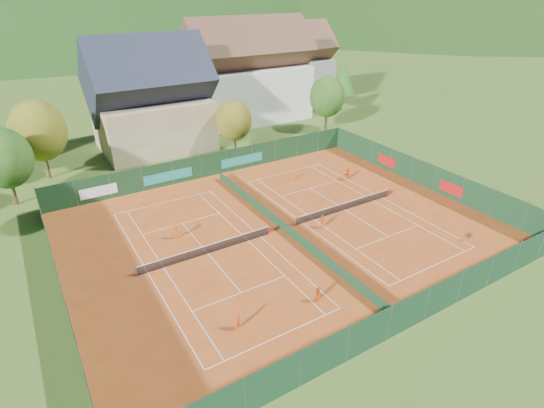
{
  "coord_description": "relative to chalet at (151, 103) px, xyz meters",
  "views": [
    {
      "loc": [
        -19.71,
        -30.17,
        21.56
      ],
      "look_at": [
        0.0,
        2.0,
        2.0
      ],
      "focal_mm": 28.0,
      "sensor_mm": 36.0,
      "label": 1
    }
  ],
  "objects": [
    {
      "name": "loose_ball_2",
      "position": [
        3.31,
        -28.34,
        -6.59
      ],
      "size": [
        0.07,
        0.07,
        0.07
      ],
      "primitive_type": "sphere",
      "color": "#CCD833",
      "rests_on": "ground"
    },
    {
      "name": "loose_ball_0",
      "position": [
        -8.14,
        -36.85,
        -6.59
      ],
      "size": [
        0.07,
        0.07,
        0.07
      ],
      "primitive_type": "sphere",
      "color": "#CCD833",
      "rests_on": "ground"
    },
    {
      "name": "ball_hopper",
      "position": [
        16.8,
        -40.77,
        -6.07
      ],
      "size": [
        0.34,
        0.34,
        0.8
      ],
      "color": "slate",
      "rests_on": "ground"
    },
    {
      "name": "tree_east_mid",
      "position": [
        37.0,
        2.0,
        -0.56
      ],
      "size": [
        5.04,
        5.04,
        9.0
      ],
      "color": "#4E311B",
      "rests_on": "ground"
    },
    {
      "name": "player_right_far_a",
      "position": [
        10.67,
        -20.58,
        -6.03
      ],
      "size": [
        0.69,
        0.63,
        1.19
      ],
      "primitive_type": "imported",
      "rotation": [
        0.0,
        0.0,
        3.71
      ],
      "color": "#F65415",
      "rests_on": "ground"
    },
    {
      "name": "court_markings_right",
      "position": [
        11.0,
        -30.0,
        -6.61
      ],
      "size": [
        11.03,
        23.83,
        0.0
      ],
      "color": "white",
      "rests_on": "ground"
    },
    {
      "name": "fence_east",
      "position": [
        23.0,
        -29.95,
        -5.14
      ],
      "size": [
        0.09,
        32.0,
        3.0
      ],
      "color": "#12321B",
      "rests_on": "ground"
    },
    {
      "name": "fence_south",
      "position": [
        3.0,
        -46.0,
        -5.12
      ],
      "size": [
        40.0,
        0.04,
        3.0
      ],
      "color": "#12331E",
      "rests_on": "ground"
    },
    {
      "name": "loose_ball_3",
      "position": [
        -3.34,
        -24.5,
        -6.59
      ],
      "size": [
        0.07,
        0.07,
        0.07
      ],
      "primitive_type": "sphere",
      "color": "#CCD833",
      "rests_on": "ground"
    },
    {
      "name": "player_left_far",
      "position": [
        -6.52,
        -26.03,
        -5.9
      ],
      "size": [
        0.95,
        0.56,
        1.46
      ],
      "primitive_type": "imported",
      "rotation": [
        0.0,
        0.0,
        3.12
      ],
      "color": "#CC5212",
      "rests_on": "ground"
    },
    {
      "name": "tree_east_front",
      "position": [
        27.0,
        -6.0,
        -1.23
      ],
      "size": [
        5.72,
        5.72,
        8.69
      ],
      "color": "#422A17",
      "rests_on": "ground"
    },
    {
      "name": "tree_west_front",
      "position": [
        -19.0,
        -10.0,
        -1.23
      ],
      "size": [
        5.72,
        5.72,
        8.69
      ],
      "color": "#4C341B",
      "rests_on": "ground"
    },
    {
      "name": "court_markings_left",
      "position": [
        -5.0,
        -30.0,
        -6.61
      ],
      "size": [
        11.03,
        23.83,
        0.0
      ],
      "color": "white",
      "rests_on": "ground"
    },
    {
      "name": "loose_ball_1",
      "position": [
        7.96,
        -42.68,
        -6.59
      ],
      "size": [
        0.07,
        0.07,
        0.07
      ],
      "primitive_type": "sphere",
      "color": "#CCD833",
      "rests_on": "ground"
    },
    {
      "name": "tennis_net_left",
      "position": [
        -4.85,
        -30.0,
        -6.12
      ],
      "size": [
        13.3,
        0.1,
        1.02
      ],
      "color": "#59595B",
      "rests_on": "ground"
    },
    {
      "name": "player_right_far_b",
      "position": [
        16.36,
        -23.97,
        -5.84
      ],
      "size": [
        1.52,
        0.99,
        1.57
      ],
      "primitive_type": "imported",
      "rotation": [
        0.0,
        0.0,
        3.54
      ],
      "color": "orange",
      "rests_on": "ground"
    },
    {
      "name": "tree_east_back",
      "position": [
        29.0,
        10.0,
        0.12
      ],
      "size": [
        7.15,
        7.15,
        10.86
      ],
      "color": "#4D361B",
      "rests_on": "ground"
    },
    {
      "name": "hotel_block_a",
      "position": [
        19.0,
        6.0,
        0.76
      ],
      "size": [
        21.6,
        11.0,
        17.25
      ],
      "color": "silver",
      "rests_on": "ground"
    },
    {
      "name": "chalet",
      "position": [
        0.0,
        0.0,
        0.0
      ],
      "size": [
        16.2,
        12.0,
        16.0
      ],
      "color": "#C6B08B",
      "rests_on": "ground"
    },
    {
      "name": "player_right_near",
      "position": [
        6.54,
        -31.75,
        -5.9
      ],
      "size": [
        0.68,
        0.92,
        1.45
      ],
      "primitive_type": "imported",
      "rotation": [
        0.0,
        0.0,
        1.13
      ],
      "color": "orange",
      "rests_on": "ground"
    },
    {
      "name": "clay_pad",
      "position": [
        3.0,
        -30.0,
        -6.62
      ],
      "size": [
        40.0,
        32.0,
        0.01
      ],
      "primitive_type": "cube",
      "color": "#A14417",
      "rests_on": "ground"
    },
    {
      "name": "fence_north",
      "position": [
        2.54,
        -14.01,
        -5.16
      ],
      "size": [
        40.0,
        0.1,
        3.0
      ],
      "color": "#123219",
      "rests_on": "ground"
    },
    {
      "name": "court_divider",
      "position": [
        3.0,
        -30.0,
        -6.12
      ],
      "size": [
        0.03,
        28.8,
        1.0
      ],
      "color": "#12331C",
      "rests_on": "ground"
    },
    {
      "name": "tennis_net_right",
      "position": [
        11.15,
        -30.0,
        -6.12
      ],
      "size": [
        13.3,
        0.1,
        1.02
      ],
      "color": "#59595B",
      "rests_on": "ground"
    },
    {
      "name": "fence_west",
      "position": [
        -17.0,
        -30.0,
        -5.12
      ],
      "size": [
        0.04,
        32.0,
        3.0
      ],
      "color": "#14381B",
      "rests_on": "ground"
    },
    {
      "name": "player_left_mid",
      "position": [
        -0.5,
        -40.44,
        -5.92
      ],
      "size": [
        0.74,
        0.6,
        1.41
      ],
      "primitive_type": "imported",
      "rotation": [
        0.0,
        0.0,
        -0.1
      ],
      "color": "#E65114",
      "rests_on": "ground"
    },
    {
      "name": "ground",
      "position": [
        3.0,
        -30.0,
        -6.64
      ],
      "size": [
        600.0,
        600.0,
        0.0
      ],
      "primitive_type": "plane",
      "color": "#36551A",
      "rests_on": "ground"
    },
    {
      "name": "player_left_near",
      "position": [
        -7.02,
        -39.81,
        -5.88
      ],
      "size": [
        0.65,
        0.62,
        1.49
      ],
      "primitive_type": "imported",
      "rotation": [
        0.0,
        0.0,
        0.68
      ],
      "color": "#DD5413",
      "rests_on": "ground"
    },
    {
      "name": "hotel_block_b",
      "position": [
        33.0,
        14.0,
        -0.01
      ],
      "size": [
        17.28,
        10.0,
        15.5
      ],
      "color": "silver",
      "rests_on": "ground"
    },
    {
      "name": "tree_center",
      "position": [
        9.0,
        -8.0,
        -1.91
      ],
      "size": [
        5.01,
        5.01,
        7.6
      ],
      "color": "#4B2F1B",
      "rests_on": "ground"
    },
    {
      "name": "mountain_backdrop",
      "position": [
        31.54,
        203.48,
        -46.26
      ],
      "size": [
        820.0,
        530.0,
        242.0
      ],
      "color": "black",
      "rests_on": "ground"
    },
    {
      "name": "tree_west_mid",
      "position": [
        -15.0,
        -4.0,
        -0.56
      ],
      "size": [
        6.44,
        6.44,
        9.78
      ],
      "color": "#4C351B",
      "rests_on": "ground"
    }
  ]
}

